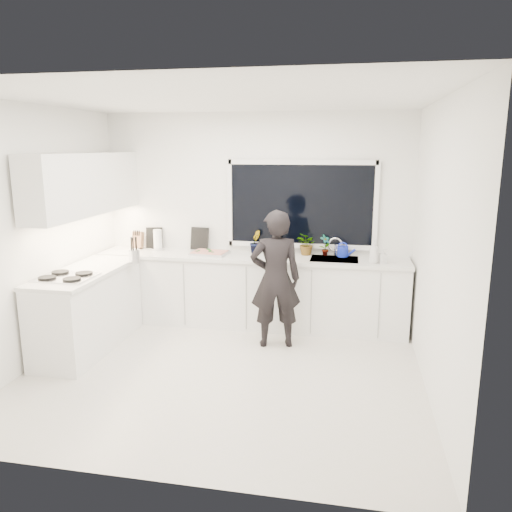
# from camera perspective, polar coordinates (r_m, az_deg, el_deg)

# --- Properties ---
(floor) EXTENTS (4.00, 3.50, 0.02)m
(floor) POSITION_cam_1_polar(r_m,az_deg,el_deg) (5.28, -3.80, -13.20)
(floor) COLOR beige
(floor) RESTS_ON ground
(wall_back) EXTENTS (4.00, 0.02, 2.70)m
(wall_back) POSITION_cam_1_polar(r_m,az_deg,el_deg) (6.55, -0.08, 4.32)
(wall_back) COLOR white
(wall_back) RESTS_ON ground
(wall_left) EXTENTS (0.02, 3.50, 2.70)m
(wall_left) POSITION_cam_1_polar(r_m,az_deg,el_deg) (5.70, -23.96, 2.04)
(wall_left) COLOR white
(wall_left) RESTS_ON ground
(wall_right) EXTENTS (0.02, 3.50, 2.70)m
(wall_right) POSITION_cam_1_polar(r_m,az_deg,el_deg) (4.76, 20.07, 0.49)
(wall_right) COLOR white
(wall_right) RESTS_ON ground
(ceiling) EXTENTS (4.00, 3.50, 0.02)m
(ceiling) POSITION_cam_1_polar(r_m,az_deg,el_deg) (4.79, -4.29, 17.64)
(ceiling) COLOR white
(ceiling) RESTS_ON wall_back
(window) EXTENTS (1.80, 0.02, 1.00)m
(window) POSITION_cam_1_polar(r_m,az_deg,el_deg) (6.40, 5.17, 5.89)
(window) COLOR black
(window) RESTS_ON wall_back
(base_cabinets_back) EXTENTS (3.92, 0.58, 0.88)m
(base_cabinets_back) POSITION_cam_1_polar(r_m,az_deg,el_deg) (6.44, -0.60, -4.11)
(base_cabinets_back) COLOR white
(base_cabinets_back) RESTS_ON floor
(base_cabinets_left) EXTENTS (0.58, 1.60, 0.88)m
(base_cabinets_left) POSITION_cam_1_polar(r_m,az_deg,el_deg) (6.02, -18.64, -5.96)
(base_cabinets_left) COLOR white
(base_cabinets_left) RESTS_ON floor
(countertop_back) EXTENTS (3.94, 0.62, 0.04)m
(countertop_back) POSITION_cam_1_polar(r_m,az_deg,el_deg) (6.32, -0.63, -0.13)
(countertop_back) COLOR silver
(countertop_back) RESTS_ON base_cabinets_back
(countertop_left) EXTENTS (0.62, 1.60, 0.04)m
(countertop_left) POSITION_cam_1_polar(r_m,az_deg,el_deg) (5.90, -18.94, -1.71)
(countertop_left) COLOR silver
(countertop_left) RESTS_ON base_cabinets_left
(upper_cabinets) EXTENTS (0.34, 2.10, 0.70)m
(upper_cabinets) POSITION_cam_1_polar(r_m,az_deg,el_deg) (6.12, -18.93, 7.80)
(upper_cabinets) COLOR white
(upper_cabinets) RESTS_ON wall_left
(sink) EXTENTS (0.58, 0.42, 0.14)m
(sink) POSITION_cam_1_polar(r_m,az_deg,el_deg) (6.22, 8.92, -0.77)
(sink) COLOR silver
(sink) RESTS_ON countertop_back
(faucet) EXTENTS (0.03, 0.03, 0.22)m
(faucet) POSITION_cam_1_polar(r_m,az_deg,el_deg) (6.38, 9.04, 1.03)
(faucet) COLOR silver
(faucet) RESTS_ON countertop_back
(stovetop) EXTENTS (0.56, 0.48, 0.03)m
(stovetop) POSITION_cam_1_polar(r_m,az_deg,el_deg) (5.61, -20.90, -2.19)
(stovetop) COLOR black
(stovetop) RESTS_ON countertop_left
(person) EXTENTS (0.66, 0.51, 1.59)m
(person) POSITION_cam_1_polar(r_m,az_deg,el_deg) (5.68, 2.24, -2.66)
(person) COLOR black
(person) RESTS_ON floor
(pizza_tray) EXTENTS (0.49, 0.38, 0.03)m
(pizza_tray) POSITION_cam_1_polar(r_m,az_deg,el_deg) (6.42, -5.33, 0.33)
(pizza_tray) COLOR silver
(pizza_tray) RESTS_ON countertop_back
(pizza) EXTENTS (0.45, 0.34, 0.01)m
(pizza) POSITION_cam_1_polar(r_m,az_deg,el_deg) (6.41, -5.33, 0.48)
(pizza) COLOR red
(pizza) RESTS_ON pizza_tray
(watering_can) EXTENTS (0.17, 0.17, 0.13)m
(watering_can) POSITION_cam_1_polar(r_m,az_deg,el_deg) (6.34, 9.87, 0.53)
(watering_can) COLOR #1325B2
(watering_can) RESTS_ON countertop_back
(paper_towel_roll) EXTENTS (0.13, 0.13, 0.26)m
(paper_towel_roll) POSITION_cam_1_polar(r_m,az_deg,el_deg) (6.76, -11.17, 1.76)
(paper_towel_roll) COLOR white
(paper_towel_roll) RESTS_ON countertop_back
(knife_block) EXTENTS (0.13, 0.10, 0.22)m
(knife_block) POSITION_cam_1_polar(r_m,az_deg,el_deg) (6.91, -13.34, 1.73)
(knife_block) COLOR #9F684A
(knife_block) RESTS_ON countertop_back
(utensil_crock) EXTENTS (0.17, 0.17, 0.16)m
(utensil_crock) POSITION_cam_1_polar(r_m,az_deg,el_deg) (6.09, -13.72, 0.00)
(utensil_crock) COLOR #BBBABF
(utensil_crock) RESTS_ON countertop_left
(picture_frame_large) EXTENTS (0.22, 0.06, 0.28)m
(picture_frame_large) POSITION_cam_1_polar(r_m,az_deg,el_deg) (6.92, -11.55, 2.08)
(picture_frame_large) COLOR black
(picture_frame_large) RESTS_ON countertop_back
(picture_frame_small) EXTENTS (0.25, 0.05, 0.30)m
(picture_frame_small) POSITION_cam_1_polar(r_m,az_deg,el_deg) (6.70, -6.46, 2.01)
(picture_frame_small) COLOR black
(picture_frame_small) RESTS_ON countertop_back
(herb_plants) EXTENTS (1.05, 0.34, 0.31)m
(herb_plants) POSITION_cam_1_polar(r_m,az_deg,el_deg) (6.37, 4.17, 1.46)
(herb_plants) COLOR #26662D
(herb_plants) RESTS_ON countertop_back
(soap_bottles) EXTENTS (0.23, 0.15, 0.29)m
(soap_bottles) POSITION_cam_1_polar(r_m,az_deg,el_deg) (6.04, 13.58, 0.38)
(soap_bottles) COLOR #D8BF66
(soap_bottles) RESTS_ON countertop_back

